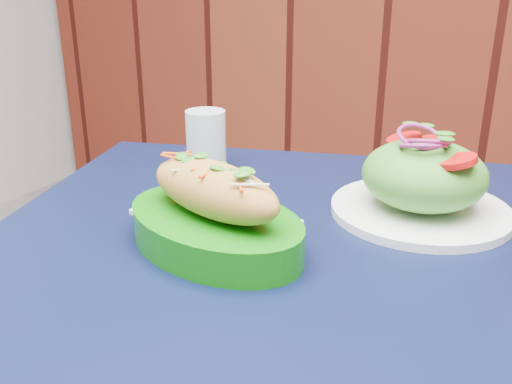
% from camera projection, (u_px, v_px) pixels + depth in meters
% --- Properties ---
extents(cafe_table, '(0.99, 0.99, 0.75)m').
position_uv_depth(cafe_table, '(291.00, 311.00, 0.72)').
color(cafe_table, black).
rests_on(cafe_table, ground).
extents(banh_mi_basket, '(0.29, 0.23, 0.12)m').
position_uv_depth(banh_mi_basket, '(214.00, 214.00, 0.68)').
color(banh_mi_basket, '#10720D').
rests_on(banh_mi_basket, cafe_table).
extents(salad_plate, '(0.25, 0.25, 0.12)m').
position_uv_depth(salad_plate, '(423.00, 181.00, 0.78)').
color(salad_plate, white).
rests_on(salad_plate, cafe_table).
extents(water_glass, '(0.07, 0.07, 0.11)m').
position_uv_depth(water_glass, '(206.00, 142.00, 0.94)').
color(water_glass, silver).
rests_on(water_glass, cafe_table).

